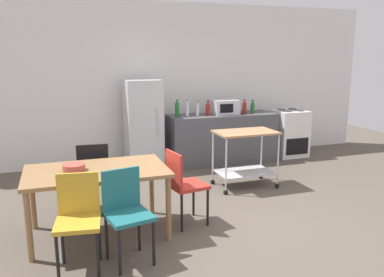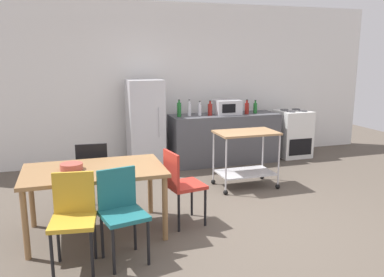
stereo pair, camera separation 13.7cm
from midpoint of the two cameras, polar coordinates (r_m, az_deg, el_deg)
ground_plane at (r=4.79m, az=7.29°, el=-12.15°), size 12.00×12.00×0.00m
back_wall at (r=7.41m, az=-2.93°, el=8.08°), size 8.40×0.12×2.90m
kitchen_counter at (r=7.28m, az=5.24°, el=0.01°), size 2.00×0.64×0.90m
dining_table at (r=4.40m, az=-13.13°, el=-5.28°), size 1.50×0.90×0.75m
chair_mustard at (r=3.82m, az=-15.85°, el=-10.55°), size 0.45×0.45×0.89m
chair_black at (r=5.14m, az=-13.49°, el=-4.56°), size 0.43×0.43×0.89m
chair_teal at (r=3.85m, az=-9.20°, el=-10.02°), size 0.48×0.48×0.89m
chair_red at (r=4.56m, az=-0.82°, el=-6.36°), size 0.46×0.46×0.89m
stove_oven at (r=7.96m, az=14.86°, el=0.71°), size 0.60×0.61×0.92m
refrigerator at (r=6.89m, az=-6.24°, el=2.06°), size 0.60×0.63×1.55m
kitchen_cart at (r=5.92m, az=8.48°, el=-1.63°), size 0.91×0.57×0.85m
bottle_soda at (r=6.86m, az=-1.31°, el=4.25°), size 0.07×0.07×0.30m
bottle_sparkling_water at (r=6.93m, az=0.17°, el=4.28°), size 0.06×0.06×0.29m
bottle_wine at (r=6.99m, az=1.69°, el=4.21°), size 0.06×0.06×0.26m
bottle_vinegar at (r=7.03m, az=3.20°, el=4.26°), size 0.08×0.08×0.27m
microwave at (r=7.19m, az=5.69°, el=4.55°), size 0.46×0.35×0.26m
bottle_sesame_oil at (r=7.27m, az=8.50°, el=4.39°), size 0.08×0.08×0.26m
bottle_hot_sauce at (r=7.39m, az=9.69°, el=4.42°), size 0.07×0.07×0.25m
fruit_bowl at (r=4.39m, az=-16.26°, el=-3.93°), size 0.24×0.24×0.07m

